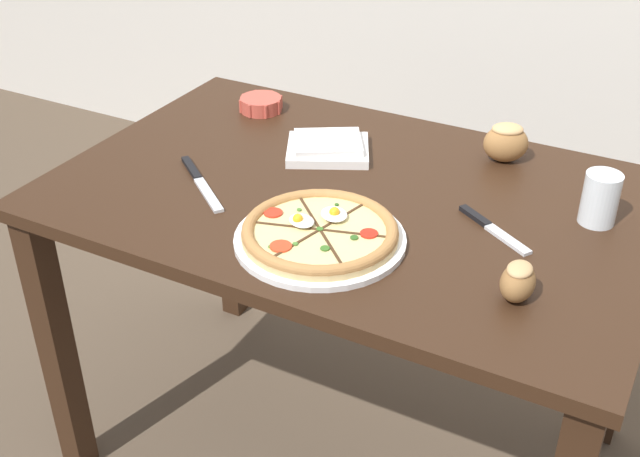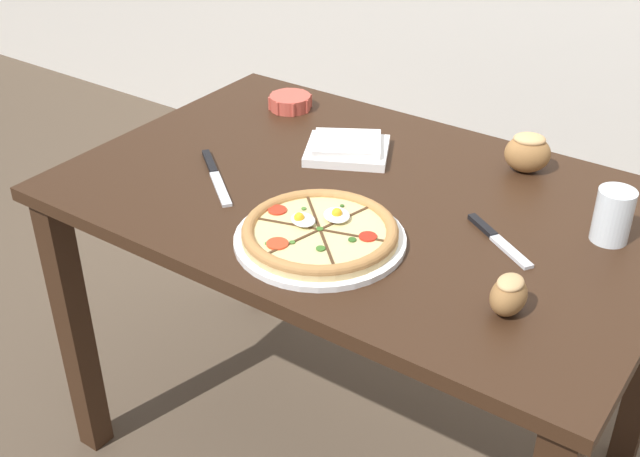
% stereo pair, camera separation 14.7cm
% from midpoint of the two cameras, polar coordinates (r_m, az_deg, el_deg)
% --- Properties ---
extents(ground_plane, '(12.00, 12.00, 0.00)m').
position_cam_midpoint_polar(ground_plane, '(2.13, -0.18, -15.32)').
color(ground_plane, brown).
extents(dining_table, '(1.23, 0.81, 0.75)m').
position_cam_midpoint_polar(dining_table, '(1.72, -0.22, -0.61)').
color(dining_table, '#331E11').
rests_on(dining_table, ground_plane).
extents(pizza, '(0.32, 0.32, 0.05)m').
position_cam_midpoint_polar(pizza, '(1.48, -2.85, -0.44)').
color(pizza, white).
rests_on(pizza, dining_table).
extents(ramekin_bowl, '(0.11, 0.11, 0.04)m').
position_cam_midpoint_polar(ramekin_bowl, '(2.03, -6.32, 8.77)').
color(ramekin_bowl, '#C64C3D').
rests_on(ramekin_bowl, dining_table).
extents(napkin_folded, '(0.23, 0.22, 0.04)m').
position_cam_midpoint_polar(napkin_folded, '(1.80, -1.79, 5.73)').
color(napkin_folded, white).
rests_on(napkin_folded, dining_table).
extents(bread_piece_near, '(0.06, 0.08, 0.07)m').
position_cam_midpoint_polar(bread_piece_near, '(1.35, 10.90, -3.79)').
color(bread_piece_near, olive).
rests_on(bread_piece_near, dining_table).
extents(bread_piece_mid, '(0.12, 0.11, 0.09)m').
position_cam_midpoint_polar(bread_piece_mid, '(1.79, 10.81, 6.03)').
color(bread_piece_mid, '#A3703D').
rests_on(bread_piece_mid, dining_table).
extents(knife_main, '(0.21, 0.17, 0.01)m').
position_cam_midpoint_polar(knife_main, '(1.71, -10.94, 3.15)').
color(knife_main, silver).
rests_on(knife_main, dining_table).
extents(knife_spare, '(0.17, 0.12, 0.01)m').
position_cam_midpoint_polar(knife_spare, '(1.54, 9.54, -0.11)').
color(knife_spare, silver).
rests_on(knife_spare, dining_table).
extents(water_glass, '(0.07, 0.07, 0.10)m').
position_cam_midpoint_polar(water_glass, '(1.59, 16.81, 1.78)').
color(water_glass, white).
rests_on(water_glass, dining_table).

